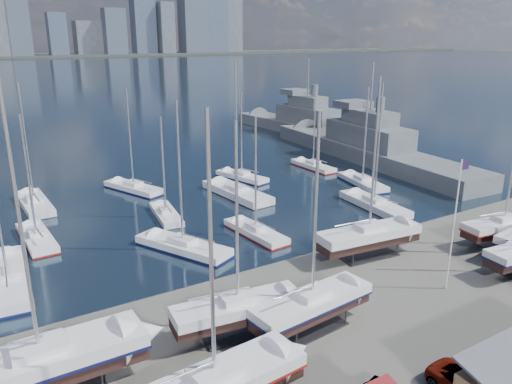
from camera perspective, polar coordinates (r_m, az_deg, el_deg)
ground at (r=42.88m, az=13.28°, el=-11.86°), size 1400.00×1400.00×0.00m
sailboat_cradle_0 at (r=33.34m, az=-23.35°, el=-17.60°), size 12.31×3.46×19.59m
sailboat_cradle_2 at (r=36.45m, az=-2.08°, el=-13.22°), size 9.75×3.80×15.54m
sailboat_cradle_3 at (r=37.19m, az=6.44°, el=-12.64°), size 10.09×3.67×15.97m
sailboat_cradle_4 at (r=49.71m, az=12.78°, el=-4.90°), size 10.89×4.06×17.27m
sailboat_cradle_6 at (r=57.18m, az=26.45°, el=-3.50°), size 9.68×4.10×15.22m
sailboat_moored_0 at (r=48.81m, az=-26.46°, el=-9.16°), size 4.43×12.62×18.51m
sailboat_moored_1 at (r=57.26m, az=-23.75°, el=-4.96°), size 2.97×9.48×14.04m
sailboat_moored_2 at (r=68.80m, az=-23.97°, el=-1.36°), size 3.29×10.86×16.28m
sailboat_moored_3 at (r=50.88m, az=-8.32°, el=-6.35°), size 7.22×10.79×15.77m
sailboat_moored_4 at (r=60.27m, az=-10.25°, el=-2.61°), size 3.59×8.62×12.63m
sailboat_moored_5 at (r=71.57m, az=-13.79°, el=0.34°), size 6.13×10.21×14.76m
sailboat_moored_6 at (r=54.09m, az=-0.04°, el=-4.69°), size 3.19×9.15×13.43m
sailboat_moored_7 at (r=67.12m, az=-2.20°, el=-0.26°), size 4.47×12.45×18.41m
sailboat_moored_8 at (r=75.23m, az=-1.63°, el=1.67°), size 4.78×9.43×13.58m
sailboat_moored_9 at (r=64.27m, az=13.33°, el=-1.54°), size 4.08×11.06×16.32m
sailboat_moored_10 at (r=73.83m, az=12.05°, el=0.98°), size 4.66×10.22×14.76m
sailboat_moored_11 at (r=82.04m, az=6.54°, el=2.89°), size 2.67×9.06×13.48m
naval_ship_east at (r=89.39m, az=12.62°, el=4.67°), size 11.67×48.71×18.34m
naval_ship_west at (r=111.85m, az=5.79°, el=7.48°), size 10.37×43.73×17.90m
flagpole at (r=43.91m, az=21.83°, el=-2.67°), size 1.01×0.12×11.36m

